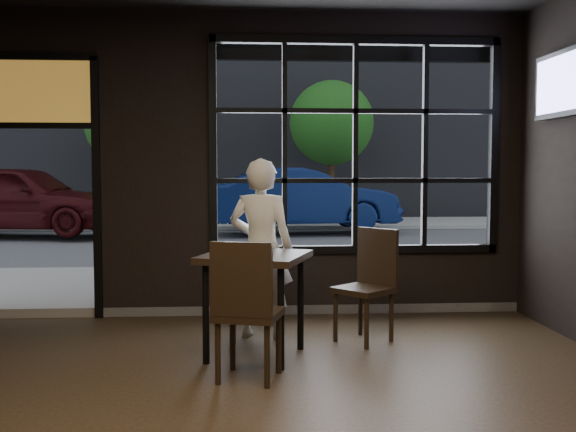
{
  "coord_description": "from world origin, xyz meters",
  "views": [
    {
      "loc": [
        0.02,
        -3.6,
        1.56
      ],
      "look_at": [
        0.4,
        2.2,
        1.15
      ],
      "focal_mm": 42.0,
      "sensor_mm": 36.0,
      "label": 1
    }
  ],
  "objects": [
    {
      "name": "window_frame",
      "position": [
        1.2,
        3.5,
        1.8
      ],
      "size": [
        3.06,
        0.12,
        2.28
      ],
      "primitive_type": "cube",
      "color": "black",
      "rests_on": "ground"
    },
    {
      "name": "stained_transom",
      "position": [
        -2.1,
        3.5,
        2.35
      ],
      "size": [
        1.2,
        0.06,
        0.7
      ],
      "primitive_type": "cube",
      "color": "orange",
      "rests_on": "ground"
    },
    {
      "name": "street_asphalt",
      "position": [
        0.0,
        24.0,
        -0.02
      ],
      "size": [
        60.0,
        41.0,
        0.04
      ],
      "primitive_type": "cube",
      "color": "#545456",
      "rests_on": "ground"
    },
    {
      "name": "building_across",
      "position": [
        0.0,
        23.0,
        7.5
      ],
      "size": [
        28.0,
        12.0,
        15.0
      ],
      "primitive_type": "cube",
      "color": "#5B5956",
      "rests_on": "ground"
    },
    {
      "name": "cafe_table",
      "position": [
        0.11,
        1.92,
        0.43
      ],
      "size": [
        1.02,
        1.02,
        0.87
      ],
      "primitive_type": "cube",
      "rotation": [
        0.0,
        0.0,
        -0.33
      ],
      "color": "black",
      "rests_on": "floor"
    },
    {
      "name": "chair_near",
      "position": [
        0.05,
        1.32,
        0.52
      ],
      "size": [
        0.56,
        0.56,
        1.04
      ],
      "primitive_type": "cube",
      "rotation": [
        0.0,
        0.0,
        2.86
      ],
      "color": "black",
      "rests_on": "floor"
    },
    {
      "name": "chair_window",
      "position": [
        1.09,
        2.33,
        0.51
      ],
      "size": [
        0.62,
        0.62,
        1.02
      ],
      "primitive_type": "cube",
      "rotation": [
        0.0,
        0.0,
        -0.85
      ],
      "color": "black",
      "rests_on": "floor"
    },
    {
      "name": "man",
      "position": [
        0.18,
        2.56,
        0.83
      ],
      "size": [
        0.7,
        0.56,
        1.65
      ],
      "primitive_type": "imported",
      "rotation": [
        0.0,
        0.0,
        2.83
      ],
      "color": "silver",
      "rests_on": "floor"
    },
    {
      "name": "hotdog",
      "position": [
        0.16,
        2.02,
        0.89
      ],
      "size": [
        0.21,
        0.18,
        0.06
      ],
      "primitive_type": null,
      "rotation": [
        0.0,
        0.0,
        -0.62
      ],
      "color": "tan",
      "rests_on": "cafe_table"
    },
    {
      "name": "cup",
      "position": [
        -0.02,
        1.8,
        0.91
      ],
      "size": [
        0.15,
        0.15,
        0.1
      ],
      "primitive_type": "imported",
      "rotation": [
        0.0,
        0.0,
        -0.31
      ],
      "color": "silver",
      "rests_on": "cafe_table"
    },
    {
      "name": "tv",
      "position": [
        2.93,
        2.41,
        2.33
      ],
      "size": [
        0.12,
        1.03,
        0.6
      ],
      "primitive_type": "cube",
      "color": "black",
      "rests_on": "wall_right"
    },
    {
      "name": "navy_car",
      "position": [
        1.41,
        12.38,
        0.84
      ],
      "size": [
        4.66,
        2.06,
        1.49
      ],
      "primitive_type": "imported",
      "rotation": [
        0.0,
        0.0,
        1.68
      ],
      "color": "#091742",
      "rests_on": "street_asphalt"
    },
    {
      "name": "maroon_car",
      "position": [
        -5.03,
        12.04,
        0.89
      ],
      "size": [
        4.91,
        2.73,
        1.58
      ],
      "primitive_type": "imported",
      "rotation": [
        0.0,
        0.0,
        1.37
      ],
      "color": "#33080A",
      "rests_on": "street_asphalt"
    },
    {
      "name": "tree_left",
      "position": [
        -3.18,
        15.32,
        2.76
      ],
      "size": [
        2.3,
        2.3,
        3.92
      ],
      "color": "#332114",
      "rests_on": "street_asphalt"
    },
    {
      "name": "tree_right",
      "position": [
        2.48,
        15.19,
        2.83
      ],
      "size": [
        2.35,
        2.35,
        4.02
      ],
      "color": "#332114",
      "rests_on": "street_asphalt"
    }
  ]
}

